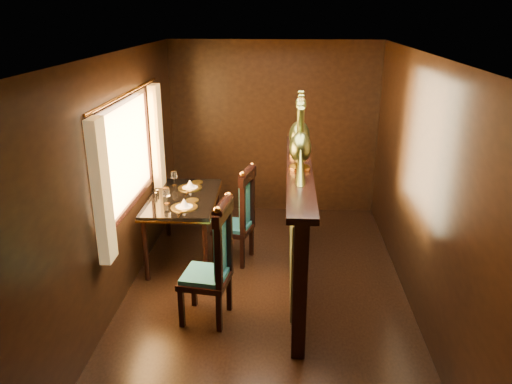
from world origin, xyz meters
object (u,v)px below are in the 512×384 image
peacock_right (300,123)px  peacock_left (301,134)px  dining_table (183,202)px  chair_right (242,213)px  chair_left (216,259)px

peacock_right → peacock_left: bearing=-90.0°
dining_table → peacock_right: peacock_right is taller
chair_right → peacock_right: 1.28m
dining_table → peacock_left: peacock_left is taller
dining_table → chair_left: bearing=-67.7°
chair_left → peacock_right: 1.74m
peacock_left → peacock_right: 0.48m
dining_table → peacock_right: bearing=-9.2°
dining_table → peacock_right: (1.36, -0.18, 1.02)m
chair_left → chair_right: chair_left is taller
chair_left → peacock_right: bearing=63.9°
chair_right → peacock_left: bearing=-27.9°
chair_left → peacock_left: (0.78, 0.66, 1.06)m
dining_table → chair_right: bearing=-8.4°
peacock_left → peacock_right: size_ratio=0.97×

